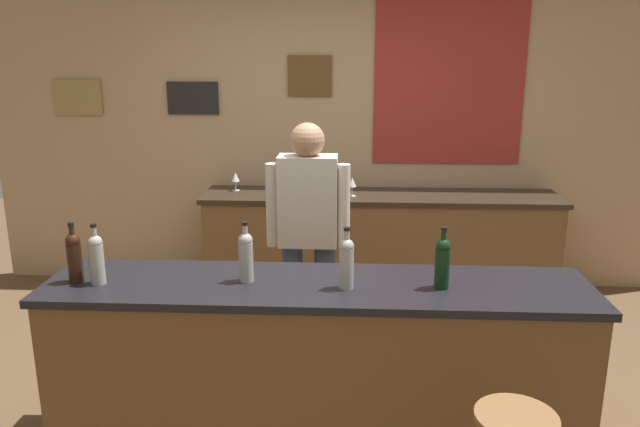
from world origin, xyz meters
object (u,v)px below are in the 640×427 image
(wine_bottle_e, at_px, (442,261))
(coffee_mug, at_px, (290,186))
(wine_glass_b, at_px, (352,183))
(wine_glass_a, at_px, (235,178))
(wine_bottle_c, at_px, (246,255))
(bartender, at_px, (308,233))
(wine_bottle_a, at_px, (74,256))
(wine_bottle_b, at_px, (96,257))
(wine_bottle_d, at_px, (346,261))

(wine_bottle_e, xyz_separation_m, coffee_mug, (-0.95, 2.15, -0.11))
(wine_bottle_e, xyz_separation_m, wine_glass_b, (-0.44, 2.00, -0.05))
(wine_bottle_e, relative_size, wine_glass_a, 1.97)
(wine_glass_a, xyz_separation_m, coffee_mug, (0.46, -0.01, -0.06))
(wine_bottle_c, height_order, coffee_mug, wine_bottle_c)
(wine_glass_a, bearing_deg, wine_bottle_e, -56.76)
(bartender, distance_m, wine_glass_b, 1.19)
(wine_bottle_a, xyz_separation_m, wine_bottle_e, (1.80, 0.02, 0.00))
(wine_glass_b, bearing_deg, coffee_mug, 163.95)
(wine_glass_a, bearing_deg, wine_bottle_b, -96.98)
(wine_glass_a, bearing_deg, wine_bottle_c, -77.86)
(wine_bottle_a, relative_size, coffee_mug, 2.45)
(wine_bottle_b, bearing_deg, wine_bottle_c, 5.87)
(bartender, xyz_separation_m, wine_bottle_e, (0.71, -0.84, 0.12))
(bartender, bearing_deg, wine_glass_a, 118.17)
(wine_bottle_a, height_order, wine_bottle_c, same)
(wine_bottle_a, relative_size, wine_bottle_e, 1.00)
(bartender, xyz_separation_m, wine_bottle_c, (-0.25, -0.80, 0.12))
(bartender, relative_size, wine_bottle_d, 5.29)
(wine_glass_b, xyz_separation_m, coffee_mug, (-0.51, 0.15, -0.06))
(wine_bottle_b, height_order, wine_bottle_e, same)
(wine_bottle_c, bearing_deg, wine_bottle_a, -176.19)
(wine_bottle_d, distance_m, wine_glass_a, 2.38)
(wine_bottle_e, bearing_deg, wine_bottle_a, -179.46)
(wine_glass_b, bearing_deg, wine_bottle_b, -121.40)
(wine_bottle_b, bearing_deg, wine_bottle_e, 1.20)
(wine_bottle_c, xyz_separation_m, wine_glass_a, (-0.45, 2.11, -0.05))
(wine_bottle_a, xyz_separation_m, wine_bottle_d, (1.34, -0.01, 0.00))
(bartender, distance_m, wine_bottle_a, 1.39)
(wine_bottle_b, relative_size, wine_glass_b, 1.97)
(wine_bottle_c, bearing_deg, bartender, 72.80)
(wine_bottle_a, relative_size, wine_glass_a, 1.97)
(bartender, relative_size, coffee_mug, 12.96)
(wine_bottle_e, height_order, wine_glass_a, wine_bottle_e)
(bartender, xyz_separation_m, wine_bottle_b, (-0.97, -0.88, 0.12))
(wine_bottle_e, distance_m, wine_glass_a, 2.57)
(coffee_mug, bearing_deg, wine_bottle_e, -66.09)
(wine_bottle_d, bearing_deg, wine_bottle_a, 179.51)
(wine_bottle_e, distance_m, coffee_mug, 2.35)
(wine_bottle_d, xyz_separation_m, wine_glass_a, (-0.95, 2.18, -0.05))
(wine_bottle_a, height_order, wine_glass_a, wine_bottle_a)
(wine_bottle_d, bearing_deg, bartender, 105.96)
(wine_bottle_d, height_order, coffee_mug, wine_bottle_d)
(bartender, bearing_deg, wine_bottle_b, -137.94)
(bartender, relative_size, wine_bottle_b, 5.29)
(wine_bottle_e, bearing_deg, wine_bottle_b, -178.80)
(wine_bottle_b, bearing_deg, wine_bottle_d, 0.32)
(wine_bottle_b, height_order, wine_glass_a, wine_bottle_b)
(wine_bottle_b, relative_size, wine_glass_a, 1.97)
(bartender, xyz_separation_m, wine_bottle_a, (-1.09, -0.86, 0.12))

